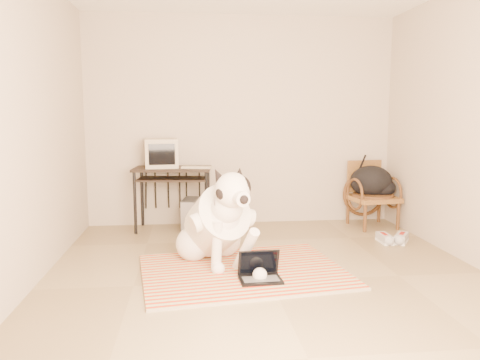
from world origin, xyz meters
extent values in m
plane|color=#8E7C57|center=(0.00, 0.00, 0.00)|extent=(4.50, 4.50, 0.00)
plane|color=#BFB09D|center=(0.00, 2.25, 1.35)|extent=(4.50, 0.00, 4.50)
plane|color=#BFB09D|center=(0.00, -2.25, 1.35)|extent=(4.50, 0.00, 4.50)
plane|color=#BFB09D|center=(-2.00, 0.00, 1.35)|extent=(0.00, 4.50, 4.50)
cube|color=red|center=(-0.13, -0.30, 0.01)|extent=(1.84, 0.52, 0.02)
cube|color=#457438|center=(-0.17, -0.03, 0.01)|extent=(1.84, 0.52, 0.02)
cube|color=#77457E|center=(-0.21, 0.25, 0.01)|extent=(1.84, 0.52, 0.02)
cube|color=#F2F651|center=(-0.24, 0.53, 0.01)|extent=(1.84, 0.52, 0.02)
cube|color=tan|center=(-0.28, 0.80, 0.01)|extent=(1.84, 0.52, 0.02)
sphere|color=white|center=(-0.66, 0.64, 0.17)|extent=(0.34, 0.34, 0.34)
sphere|color=white|center=(-0.35, 0.75, 0.17)|extent=(0.34, 0.34, 0.34)
ellipsoid|color=white|center=(-0.50, 0.68, 0.20)|extent=(0.42, 0.39, 0.35)
ellipsoid|color=white|center=(-0.43, 0.49, 0.43)|extent=(0.67, 0.89, 0.74)
cylinder|color=white|center=(-0.43, 0.50, 0.43)|extent=(0.71, 0.80, 0.68)
sphere|color=white|center=(-0.35, 0.28, 0.60)|extent=(0.29, 0.29, 0.29)
sphere|color=white|center=(-0.31, 0.18, 0.78)|extent=(0.32, 0.32, 0.32)
ellipsoid|color=black|center=(-0.27, 0.20, 0.80)|extent=(0.25, 0.28, 0.23)
cylinder|color=white|center=(-0.27, 0.05, 0.73)|extent=(0.18, 0.20, 0.13)
sphere|color=black|center=(-0.23, -0.03, 0.73)|extent=(0.08, 0.08, 0.08)
cone|color=black|center=(-0.43, 0.21, 0.90)|extent=(0.18, 0.18, 0.20)
cone|color=black|center=(-0.24, 0.28, 0.90)|extent=(0.16, 0.19, 0.20)
torus|color=silver|center=(-0.34, 0.26, 0.66)|extent=(0.31, 0.23, 0.25)
cylinder|color=white|center=(-0.45, 0.23, 0.26)|extent=(0.14, 0.17, 0.48)
cylinder|color=white|center=(-0.20, 0.18, 0.23)|extent=(0.24, 0.43, 0.48)
sphere|color=white|center=(-0.44, 0.21, 0.06)|extent=(0.12, 0.12, 0.12)
sphere|color=white|center=(-0.09, -0.02, 0.06)|extent=(0.13, 0.13, 0.13)
cone|color=black|center=(-0.62, 0.96, 0.06)|extent=(0.36, 0.43, 0.12)
cube|color=black|center=(-0.09, -0.05, 0.03)|extent=(0.37, 0.27, 0.02)
cube|color=#4F4E51|center=(-0.09, -0.06, 0.04)|extent=(0.31, 0.16, 0.00)
cube|color=black|center=(-0.10, 0.04, 0.16)|extent=(0.36, 0.11, 0.24)
cube|color=black|center=(-0.10, 0.03, 0.16)|extent=(0.32, 0.09, 0.21)
cube|color=black|center=(-0.90, 1.96, 0.77)|extent=(0.99, 0.61, 0.03)
cube|color=black|center=(-0.90, 1.91, 0.65)|extent=(0.88, 0.50, 0.02)
cylinder|color=black|center=(-1.35, 1.78, 0.38)|extent=(0.04, 0.04, 0.76)
cylinder|color=black|center=(-1.30, 2.22, 0.38)|extent=(0.04, 0.04, 0.76)
cylinder|color=black|center=(-0.49, 1.70, 0.38)|extent=(0.04, 0.04, 0.76)
cylinder|color=black|center=(-0.45, 2.14, 0.38)|extent=(0.04, 0.04, 0.76)
cube|color=#BEB195|center=(-1.03, 1.99, 0.96)|extent=(0.43, 0.41, 0.35)
cube|color=black|center=(-1.01, 1.80, 0.96)|extent=(0.31, 0.05, 0.25)
cube|color=#BEB195|center=(-0.60, 1.84, 0.80)|extent=(0.38, 0.20, 0.02)
cube|color=#4F4E51|center=(-0.68, 1.93, 0.19)|extent=(0.24, 0.43, 0.39)
cube|color=#A5A5A9|center=(-0.72, 1.73, 0.19)|extent=(0.17, 0.04, 0.37)
cube|color=brown|center=(1.65, 1.82, 0.37)|extent=(0.62, 0.60, 0.06)
cylinder|color=#3C2210|center=(1.65, 1.82, 0.41)|extent=(0.51, 0.51, 0.04)
cube|color=brown|center=(1.62, 2.07, 0.63)|extent=(0.48, 0.10, 0.42)
cylinder|color=#3C2210|center=(1.45, 1.56, 0.17)|extent=(0.04, 0.04, 0.34)
cylinder|color=#3C2210|center=(1.39, 2.02, 0.17)|extent=(0.04, 0.04, 0.34)
cylinder|color=#3C2210|center=(1.91, 1.62, 0.17)|extent=(0.04, 0.04, 0.34)
cylinder|color=#3C2210|center=(1.85, 2.08, 0.17)|extent=(0.04, 0.04, 0.34)
ellipsoid|color=black|center=(1.64, 1.89, 0.59)|extent=(0.54, 0.45, 0.40)
ellipsoid|color=black|center=(1.78, 1.84, 0.50)|extent=(0.34, 0.28, 0.23)
cube|color=white|center=(1.50, 1.08, 0.01)|extent=(0.12, 0.28, 0.03)
cube|color=gray|center=(1.50, 1.08, 0.05)|extent=(0.11, 0.27, 0.09)
cube|color=maroon|center=(1.50, 1.08, 0.09)|extent=(0.05, 0.14, 0.02)
cube|color=white|center=(1.69, 1.06, 0.01)|extent=(0.27, 0.31, 0.03)
cube|color=gray|center=(1.69, 1.06, 0.05)|extent=(0.26, 0.30, 0.09)
cube|color=maroon|center=(1.69, 1.06, 0.09)|extent=(0.12, 0.15, 0.02)
camera|label=1|loc=(-0.68, -3.86, 1.44)|focal=35.00mm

